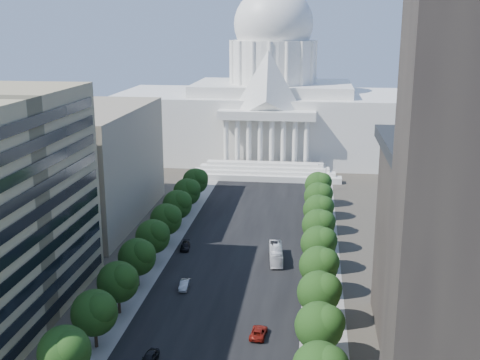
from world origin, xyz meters
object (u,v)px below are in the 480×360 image
at_px(car_silver, 184,285).
at_px(car_dark_b, 185,246).
at_px(car_dark_a, 149,358).
at_px(city_bus, 276,254).
at_px(car_red, 259,332).

bearing_deg(car_silver, car_dark_b, 98.74).
height_order(car_dark_a, car_dark_b, car_dark_a).
height_order(car_dark_a, city_bus, city_bus).
distance_m(car_silver, city_bus, 24.12).
xyz_separation_m(car_silver, car_red, (16.47, -17.00, -0.05)).
distance_m(car_dark_a, car_silver, 27.15).
bearing_deg(car_silver, city_bus, 41.59).
relative_size(car_dark_a, car_dark_b, 0.93).
xyz_separation_m(car_red, car_dark_b, (-20.84, 38.17, -0.01)).
distance_m(car_dark_a, car_dark_b, 48.54).
height_order(car_silver, car_dark_b, car_silver).
distance_m(car_silver, car_red, 23.67).
relative_size(car_red, city_bus, 0.47).
xyz_separation_m(car_silver, city_bus, (17.20, 16.90, 0.80)).
bearing_deg(car_dark_b, car_silver, -85.15).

